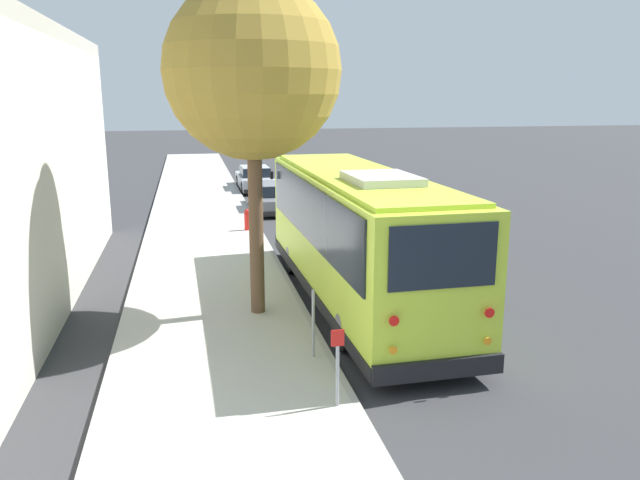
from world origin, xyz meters
TOP-DOWN VIEW (x-y plane):
  - ground_plane at (0.00, 0.00)m, footprint 160.00×160.00m
  - sidewalk_slab at (0.00, 3.68)m, footprint 80.00×4.19m
  - curb_strip at (0.00, 1.52)m, footprint 80.00×0.14m
  - shuttle_bus at (-0.49, 0.05)m, footprint 10.54×2.88m
  - parked_sedan_gray at (12.69, 0.36)m, footprint 4.35×1.74m
  - parked_sedan_silver at (19.19, 0.52)m, footprint 4.64×1.83m
  - street_tree at (-0.98, 2.61)m, footprint 3.90×3.90m
  - sign_post_near at (-5.96, 1.84)m, footprint 0.06×0.22m
  - sign_post_far at (-3.94, 1.84)m, footprint 0.06×0.06m
  - fire_hydrant at (8.10, 1.99)m, footprint 0.22×0.22m

SIDE VIEW (x-z plane):
  - ground_plane at x=0.00m, z-range 0.00..0.00m
  - sidewalk_slab at x=0.00m, z-range 0.00..0.15m
  - curb_strip at x=0.00m, z-range 0.00..0.15m
  - fire_hydrant at x=8.10m, z-range 0.15..0.96m
  - parked_sedan_gray at x=12.69m, z-range -0.05..1.22m
  - parked_sedan_silver at x=19.19m, z-range -0.04..1.28m
  - sign_post_far at x=-3.94m, z-range 0.15..1.53m
  - sign_post_near at x=-5.96m, z-range 0.17..1.51m
  - shuttle_bus at x=-0.49m, z-range 0.14..3.64m
  - street_tree at x=-0.98m, z-range 1.90..9.98m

